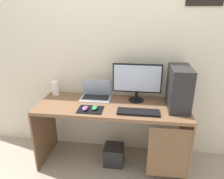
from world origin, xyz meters
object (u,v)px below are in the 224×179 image
at_px(mouse_left, 95,108).
at_px(keyboard, 138,112).
at_px(mouse_right, 85,108).
at_px(laptop, 96,94).
at_px(pc_tower, 179,88).
at_px(subwoofer, 114,155).
at_px(monitor, 137,81).
at_px(speaker, 55,88).

bearing_deg(mouse_left, keyboard, -2.58).
height_order(mouse_left, mouse_right, same).
xyz_separation_m(laptop, mouse_left, (0.05, -0.31, -0.02)).
xyz_separation_m(pc_tower, subwoofer, (-0.66, -0.05, -0.85)).
xyz_separation_m(monitor, subwoofer, (-0.23, -0.17, -0.87)).
bearing_deg(subwoofer, pc_tower, 4.77).
height_order(monitor, subwoofer, monitor).
height_order(pc_tower, keyboard, pc_tower).
bearing_deg(monitor, mouse_left, -145.29).
relative_size(pc_tower, subwoofer, 1.95).
height_order(monitor, mouse_left, monitor).
relative_size(monitor, mouse_left, 5.58).
height_order(monitor, keyboard, monitor).
xyz_separation_m(laptop, subwoofer, (0.24, -0.19, -0.68)).
bearing_deg(mouse_left, subwoofer, 31.18).
xyz_separation_m(monitor, speaker, (-0.97, 0.05, -0.15)).
relative_size(speaker, mouse_left, 1.78).
relative_size(laptop, subwoofer, 1.53).
bearing_deg(speaker, laptop, -3.48).
distance_m(mouse_right, subwoofer, 0.72).
height_order(laptop, subwoofer, laptop).
relative_size(laptop, mouse_left, 3.57).
distance_m(speaker, mouse_left, 0.65).
distance_m(pc_tower, keyboard, 0.49).
relative_size(pc_tower, laptop, 1.28).
distance_m(speaker, subwoofer, 1.05).
xyz_separation_m(monitor, mouse_right, (-0.51, -0.31, -0.21)).
bearing_deg(mouse_right, speaker, 141.89).
height_order(pc_tower, mouse_right, pc_tower).
xyz_separation_m(keyboard, mouse_right, (-0.54, -0.00, 0.01)).
bearing_deg(pc_tower, keyboard, -154.91).
distance_m(mouse_left, subwoofer, 0.69).
distance_m(speaker, mouse_right, 0.59).
bearing_deg(keyboard, speaker, 160.40).
relative_size(keyboard, mouse_right, 4.38).
bearing_deg(monitor, laptop, 177.79).
relative_size(speaker, keyboard, 0.41).
bearing_deg(mouse_right, keyboard, 0.53).
xyz_separation_m(pc_tower, mouse_right, (-0.94, -0.19, -0.20)).
xyz_separation_m(monitor, keyboard, (0.03, -0.31, -0.22)).
distance_m(keyboard, mouse_right, 0.54).
height_order(pc_tower, speaker, pc_tower).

